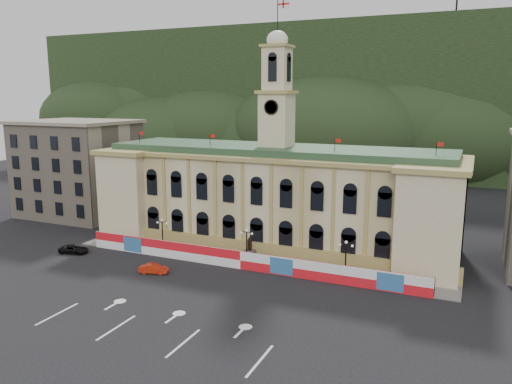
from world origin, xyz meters
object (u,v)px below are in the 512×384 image
at_px(statue, 250,254).
at_px(black_suv, 74,249).
at_px(red_sedan, 154,269).
at_px(lamp_center, 247,243).

bearing_deg(statue, black_suv, -165.04).
distance_m(red_sedan, black_suv, 16.25).
bearing_deg(black_suv, lamp_center, -88.29).
distance_m(statue, lamp_center, 2.14).
relative_size(red_sedan, black_suv, 0.86).
xyz_separation_m(statue, red_sedan, (-9.83, -9.24, -0.55)).
height_order(lamp_center, red_sedan, lamp_center).
bearing_deg(lamp_center, red_sedan, -140.01).
bearing_deg(statue, red_sedan, -136.76).
bearing_deg(black_suv, red_sedan, -109.36).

